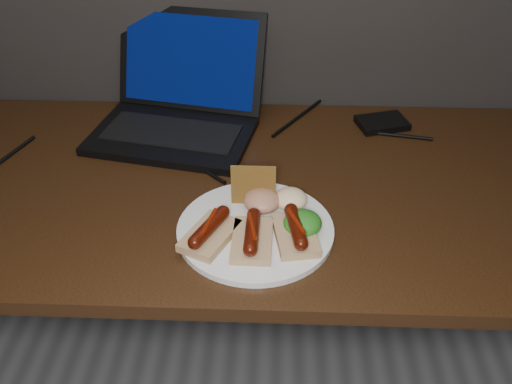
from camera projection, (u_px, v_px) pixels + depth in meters
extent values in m
cube|color=#38210E|center=(234.00, 188.00, 1.19)|extent=(1.40, 0.70, 0.03)
cube|color=#38210E|center=(24.00, 227.00, 1.68)|extent=(0.05, 0.05, 0.72)
cube|color=#38210E|center=(469.00, 238.00, 1.64)|extent=(0.05, 0.05, 0.72)
cube|color=black|center=(172.00, 136.00, 1.32)|extent=(0.40, 0.30, 0.02)
cube|color=black|center=(171.00, 132.00, 1.31)|extent=(0.33, 0.19, 0.00)
cube|color=black|center=(191.00, 60.00, 1.37)|extent=(0.37, 0.16, 0.23)
cube|color=#060E45|center=(191.00, 60.00, 1.37)|extent=(0.33, 0.14, 0.20)
cube|color=black|center=(382.00, 123.00, 1.37)|extent=(0.13, 0.11, 0.02)
cylinder|color=black|center=(197.00, 166.00, 1.23)|extent=(0.14, 0.13, 0.01)
cylinder|color=black|center=(298.00, 118.00, 1.40)|extent=(0.13, 0.19, 0.01)
cylinder|color=black|center=(402.00, 136.00, 1.33)|extent=(0.14, 0.03, 0.01)
cylinder|color=black|center=(4.00, 159.00, 1.25)|extent=(0.07, 0.19, 0.01)
cylinder|color=silver|center=(255.00, 229.00, 1.05)|extent=(0.35, 0.35, 0.01)
cube|color=tan|center=(210.00, 236.00, 1.02)|extent=(0.11, 0.13, 0.02)
cylinder|color=#4D1205|center=(209.00, 227.00, 1.00)|extent=(0.06, 0.10, 0.02)
sphere|color=#4D1205|center=(195.00, 243.00, 0.97)|extent=(0.02, 0.02, 0.02)
sphere|color=#4D1205|center=(223.00, 212.00, 1.04)|extent=(0.03, 0.02, 0.02)
cylinder|color=#611204|center=(209.00, 221.00, 1.00)|extent=(0.03, 0.07, 0.01)
cube|color=tan|center=(252.00, 240.00, 1.01)|extent=(0.07, 0.12, 0.02)
cylinder|color=#4D1205|center=(252.00, 232.00, 0.99)|extent=(0.03, 0.10, 0.02)
sphere|color=#4D1205|center=(250.00, 250.00, 0.96)|extent=(0.02, 0.02, 0.02)
sphere|color=#4D1205|center=(254.00, 215.00, 1.03)|extent=(0.02, 0.02, 0.02)
cylinder|color=#611204|center=(252.00, 226.00, 0.99)|extent=(0.02, 0.07, 0.01)
cube|color=tan|center=(295.00, 235.00, 1.02)|extent=(0.09, 0.13, 0.02)
cylinder|color=#4D1205|center=(296.00, 226.00, 1.01)|extent=(0.04, 0.10, 0.02)
sphere|color=#4D1205|center=(301.00, 244.00, 0.97)|extent=(0.03, 0.02, 0.02)
sphere|color=#4D1205|center=(291.00, 210.00, 1.04)|extent=(0.02, 0.02, 0.02)
cylinder|color=#611204|center=(296.00, 221.00, 1.00)|extent=(0.03, 0.07, 0.01)
cube|color=olive|center=(253.00, 185.00, 1.08)|extent=(0.09, 0.01, 0.08)
ellipsoid|color=#175911|center=(303.00, 223.00, 1.03)|extent=(0.07, 0.07, 0.04)
ellipsoid|color=maroon|center=(262.00, 200.00, 1.08)|extent=(0.07, 0.07, 0.04)
ellipsoid|color=white|center=(290.00, 199.00, 1.09)|extent=(0.06, 0.06, 0.04)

